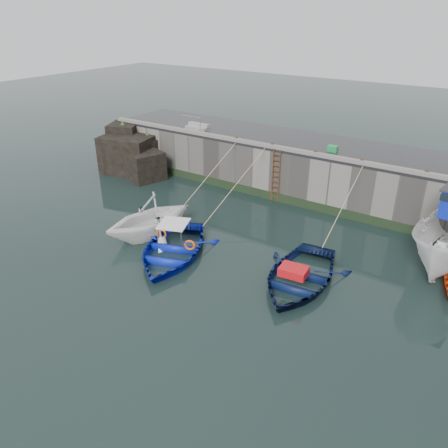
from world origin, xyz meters
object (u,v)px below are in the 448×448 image
Objects in this scene: bollard_b at (272,145)px; bollard_a at (236,139)px; boat_near_navy at (298,282)px; bollard_d at (362,161)px; fish_crate at (333,149)px; bollard_c at (315,153)px; boat_near_white at (151,234)px; boat_near_blue at (172,255)px; bollard_e at (427,173)px; ladder at (276,176)px.

bollard_a is at bearing 180.00° from bollard_b.
boat_near_navy is 8.22m from bollard_d.
fish_crate reaches higher than bollard_c.
boat_near_white reaches higher than boat_near_blue.
bollard_d is (2.60, 0.00, 0.00)m from bollard_c.
bollard_a is (-2.02, 8.81, 3.30)m from boat_near_blue.
bollard_b is at bearing 65.80° from boat_near_blue.
ladder is at bearing -177.60° from bollard_e.
boat_near_navy is at bearing -69.84° from bollard_c.
ladder is 0.66× the size of boat_near_white.
bollard_c is at bearing 0.00° from bollard_a.
bollard_c is at bearing 70.60° from boat_near_white.
boat_near_white is at bearing 176.03° from boat_near_navy.
bollard_c is 1.00× the size of bollard_e.
boat_near_navy is 8.67m from bollard_c.
boat_near_white is at bearing -125.00° from bollard_c.
bollard_e is (3.20, 0.00, 0.00)m from bollard_d.
boat_near_white is 10.05m from bollard_c.
bollard_c reaches higher than ladder.
boat_near_blue is 6.08m from boat_near_navy.
ladder reaches higher than boat_near_white.
boat_near_blue is 19.89× the size of bollard_d.
ladder is 1.81m from bollard_b.
bollard_c is (2.20, 0.34, 1.71)m from ladder.
fish_crate is 1.95× the size of bollard_c.
fish_crate is 5.85m from bollard_a.
fish_crate reaches higher than ladder.
boat_near_blue is 9.42m from bollard_b.
bollard_a and bollard_d have the same top height.
boat_near_white is 8.45m from bollard_a.
ladder is 8.68m from boat_near_blue.
bollard_d is at bearing 180.00° from bollard_e.
ladder is 2.81m from bollard_c.
boat_near_navy is 11.44m from bollard_a.
boat_near_navy is (4.96, -7.19, -1.59)m from ladder.
boat_near_white is at bearing -135.97° from bollard_d.
fish_crate is at bearing 29.85° from ladder.
bollard_b is at bearing 180.00° from bollard_e.
boat_near_white is at bearing -109.44° from bollard_b.
bollard_c reaches higher than boat_near_white.
bollard_d is (5.30, 0.00, 0.00)m from bollard_b.
bollard_b reaches higher than boat_near_blue.
bollard_d is 1.00× the size of bollard_e.
bollard_c is at bearing 49.07° from boat_near_blue.
bollard_a is (-7.96, 7.52, 3.30)m from boat_near_navy.
ladder reaches higher than boat_near_navy.
boat_near_blue is 19.89× the size of bollard_b.
bollard_e reaches higher than boat_near_blue.
bollard_e is at bearing 0.00° from bollard_d.
boat_near_blue is at bearing -173.55° from boat_near_navy.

